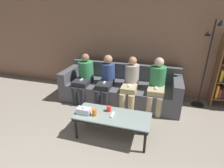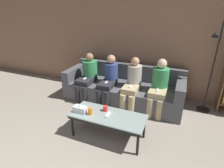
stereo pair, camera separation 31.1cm
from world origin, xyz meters
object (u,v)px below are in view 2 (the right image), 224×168
at_px(game_remote, 108,115).
at_px(coffee_table, 108,117).
at_px(cup_near_right, 90,111).
at_px(seated_person_left_end, 88,75).
at_px(cup_near_left, 105,108).
at_px(standing_lamp, 216,59).
at_px(seated_person_mid_right, 133,83).
at_px(seated_person_mid_left, 109,79).
at_px(couch, 124,88).
at_px(seated_person_right_end, 159,85).
at_px(tissue_box, 80,109).

bearing_deg(game_remote, coffee_table, 87.61).
bearing_deg(cup_near_right, coffee_table, 18.19).
height_order(game_remote, seated_person_left_end, seated_person_left_end).
bearing_deg(cup_near_left, cup_near_right, -133.30).
bearing_deg(game_remote, standing_lamp, 45.26).
xyz_separation_m(cup_near_left, seated_person_left_end, (-0.90, 1.02, 0.10)).
bearing_deg(game_remote, seated_person_mid_right, 86.46).
relative_size(cup_near_left, cup_near_right, 0.78).
distance_m(game_remote, seated_person_mid_left, 1.20).
distance_m(cup_near_left, seated_person_left_end, 1.37).
bearing_deg(standing_lamp, seated_person_mid_left, -167.72).
relative_size(coffee_table, seated_person_left_end, 1.14).
relative_size(standing_lamp, seated_person_mid_right, 1.70).
distance_m(couch, game_remote, 1.36).
bearing_deg(cup_near_left, couch, 95.06).
bearing_deg(couch, cup_near_right, -92.71).
distance_m(seated_person_mid_right, seated_person_right_end, 0.53).
bearing_deg(seated_person_mid_left, coffee_table, -67.26).
relative_size(coffee_table, cup_near_left, 13.85).
bearing_deg(seated_person_left_end, couch, 15.15).
distance_m(standing_lamp, seated_person_left_end, 2.60).
distance_m(seated_person_mid_left, seated_person_right_end, 1.06).
relative_size(game_remote, seated_person_left_end, 0.14).
height_order(couch, standing_lamp, standing_lamp).
bearing_deg(game_remote, cup_near_left, 131.05).
relative_size(cup_near_right, seated_person_left_end, 0.11).
relative_size(coffee_table, standing_lamp, 0.67).
bearing_deg(seated_person_left_end, cup_near_right, -58.89).
distance_m(couch, standing_lamp, 1.91).
xyz_separation_m(cup_near_left, game_remote, (0.09, -0.10, -0.03)).
bearing_deg(cup_near_left, standing_lamp, 41.71).
relative_size(coffee_table, seated_person_mid_left, 1.14).
bearing_deg(coffee_table, seated_person_right_end, 62.04).
xyz_separation_m(cup_near_left, tissue_box, (-0.36, -0.19, 0.01)).
height_order(couch, coffee_table, couch).
distance_m(cup_near_right, standing_lamp, 2.49).
xyz_separation_m(couch, seated_person_mid_left, (-0.27, -0.23, 0.27)).
height_order(tissue_box, standing_lamp, standing_lamp).
bearing_deg(coffee_table, seated_person_mid_left, 112.74).
height_order(cup_near_left, seated_person_mid_left, seated_person_mid_left).
distance_m(couch, seated_person_mid_right, 0.44).
bearing_deg(seated_person_left_end, seated_person_right_end, 0.28).
bearing_deg(seated_person_mid_right, standing_lamp, 16.48).
bearing_deg(couch, seated_person_mid_right, -41.11).
relative_size(tissue_box, seated_person_right_end, 0.20).
bearing_deg(seated_person_mid_left, seated_person_right_end, 1.38).
bearing_deg(seated_person_right_end, couch, 165.37).
bearing_deg(seated_person_left_end, tissue_box, -65.68).
distance_m(coffee_table, cup_near_right, 0.29).
relative_size(cup_near_left, standing_lamp, 0.05).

